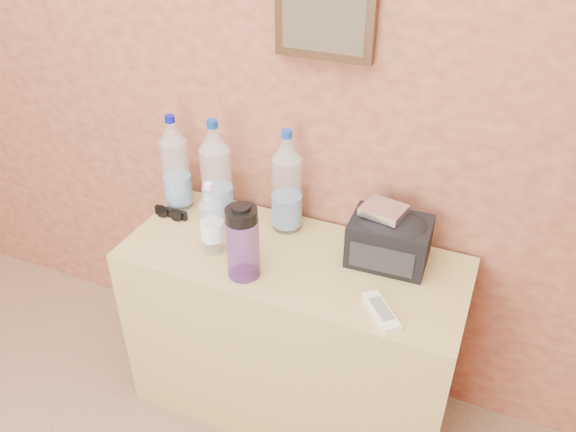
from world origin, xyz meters
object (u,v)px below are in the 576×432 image
object	(u,v)px
pet_large_a	(176,167)
sunglasses	(171,213)
dresser	(292,335)
ac_remote	(381,312)
foil_packet	(384,210)
toiletry_bag	(389,239)
pet_large_c	(287,187)
pet_large_b	(216,178)
nalgene_bottle	(243,242)
pet_small	(212,222)

from	to	relation	value
pet_large_a	sunglasses	size ratio (longest dim) A/B	2.77
dresser	sunglasses	xyz separation A→B (m)	(-0.49, 0.05, 0.36)
ac_remote	foil_packet	xyz separation A→B (m)	(-0.08, 0.26, 0.17)
toiletry_bag	pet_large_c	bearing A→B (deg)	170.53
foil_packet	ac_remote	bearing A→B (deg)	-73.21
dresser	sunglasses	distance (m)	0.61
pet_large_b	dresser	bearing A→B (deg)	-17.18
pet_large_b	pet_large_c	xyz separation A→B (m)	(0.24, 0.05, -0.01)
ac_remote	nalgene_bottle	bearing A→B (deg)	-131.95
pet_small	nalgene_bottle	size ratio (longest dim) A/B	1.01
nalgene_bottle	toiletry_bag	xyz separation A→B (m)	(0.39, 0.24, -0.04)
dresser	sunglasses	world-z (taller)	sunglasses
dresser	pet_small	world-z (taller)	pet_small
pet_large_b	toiletry_bag	distance (m)	0.61
pet_large_a	foil_packet	size ratio (longest dim) A/B	2.81
toiletry_bag	pet_large_a	bearing A→B (deg)	175.97
nalgene_bottle	pet_large_a	bearing A→B (deg)	146.55
pet_large_c	sunglasses	world-z (taller)	pet_large_c
pet_large_c	foil_packet	bearing A→B (deg)	-7.15
toiletry_bag	sunglasses	bearing A→B (deg)	-178.04
dresser	ac_remote	bearing A→B (deg)	-24.04
nalgene_bottle	ac_remote	xyz separation A→B (m)	(0.44, -0.01, -0.11)
pet_large_c	ac_remote	size ratio (longest dim) A/B	2.30
pet_large_a	sunglasses	distance (m)	0.16
pet_small	dresser	bearing A→B (deg)	14.52
pet_large_b	nalgene_bottle	bearing A→B (deg)	-47.26
pet_large_c	pet_large_a	bearing A→B (deg)	-176.78
pet_large_c	pet_small	distance (m)	0.28
dresser	foil_packet	size ratio (longest dim) A/B	8.89
sunglasses	dresser	bearing A→B (deg)	-5.12
pet_large_a	pet_small	world-z (taller)	pet_large_a
sunglasses	ac_remote	distance (m)	0.84
foil_packet	pet_large_a	bearing A→B (deg)	178.55
pet_large_a	nalgene_bottle	size ratio (longest dim) A/B	1.43
foil_packet	pet_small	bearing A→B (deg)	-161.16
toiletry_bag	pet_large_b	bearing A→B (deg)	178.03
pet_large_b	pet_small	world-z (taller)	pet_large_b
toiletry_bag	dresser	bearing A→B (deg)	-162.12
pet_large_b	ac_remote	distance (m)	0.72
pet_small	foil_packet	xyz separation A→B (m)	(0.51, 0.17, 0.07)
nalgene_bottle	toiletry_bag	world-z (taller)	nalgene_bottle
dresser	toiletry_bag	xyz separation A→B (m)	(0.28, 0.10, 0.43)
ac_remote	toiletry_bag	distance (m)	0.27
pet_small	ac_remote	distance (m)	0.60
dresser	pet_large_b	bearing A→B (deg)	162.82
nalgene_bottle	sunglasses	distance (m)	0.44
nalgene_bottle	toiletry_bag	distance (m)	0.46
pet_large_a	pet_large_c	xyz separation A→B (m)	(0.42, 0.02, 0.01)
ac_remote	pet_large_a	bearing A→B (deg)	-148.76
dresser	pet_large_a	world-z (taller)	pet_large_a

